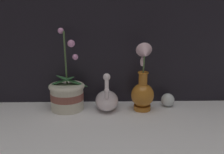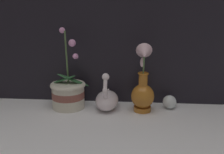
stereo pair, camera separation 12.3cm
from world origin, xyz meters
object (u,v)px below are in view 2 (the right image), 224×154
Objects in this scene: swan_figurine at (107,99)px; glass_sphere at (170,102)px; blue_vase at (143,89)px; orchid_potted_plant at (68,92)px.

glass_sphere is (0.30, 0.03, -0.02)m from swan_figurine.
blue_vase is at bearing -160.68° from glass_sphere.
swan_figurine is 0.31m from glass_sphere.
swan_figurine is at bearing -0.52° from orchid_potted_plant.
orchid_potted_plant is 1.20× the size of blue_vase.
orchid_potted_plant is 0.19m from swan_figurine.
blue_vase is 0.16m from glass_sphere.
glass_sphere is at bearing 2.96° from orchid_potted_plant.
blue_vase reaches higher than swan_figurine.
orchid_potted_plant is 1.96× the size of swan_figurine.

